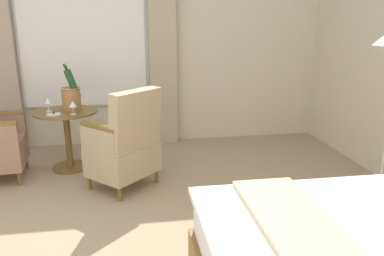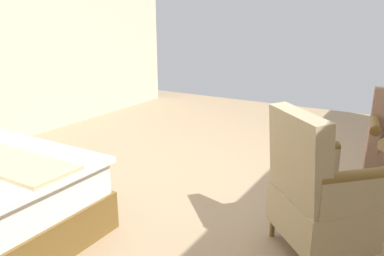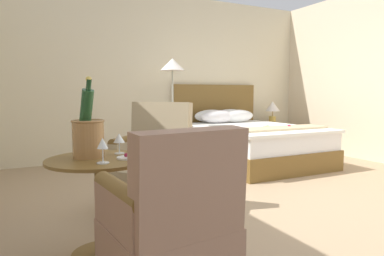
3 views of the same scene
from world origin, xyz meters
name	(u,v)px [view 3 (image 3 of 3)]	position (x,y,z in m)	size (l,w,h in m)	color
ground_plane	(296,209)	(0.00, 0.00, 0.00)	(7.83, 7.83, 0.00)	tan
wall_headboard_side	(166,77)	(0.00, 3.23, 1.38)	(5.61, 0.12, 2.77)	beige
bed	(247,140)	(0.94, 2.10, 0.34)	(1.69, 2.25, 1.25)	brown
nightstand	(272,136)	(2.06, 2.83, 0.26)	(0.47, 0.40, 0.52)	brown
bedside_lamp	(273,108)	(2.06, 2.83, 0.81)	(0.28, 0.28, 0.41)	gold
floor_lamp_brass	(173,74)	(-0.18, 2.51, 1.38)	(0.38, 0.38, 1.62)	#B3B5A3
side_table_round	(100,196)	(-1.84, -0.15, 0.42)	(0.68, 0.68, 0.67)	brown
champagne_bucket	(88,133)	(-1.90, -0.08, 0.83)	(0.21, 0.21, 0.53)	#9D7041
wine_glass_near_bucket	(103,145)	(-1.86, -0.32, 0.78)	(0.07, 0.07, 0.15)	white
wine_glass_near_edge	(119,139)	(-1.68, -0.04, 0.77)	(0.08, 0.08, 0.14)	white
snack_plate	(128,157)	(-1.68, -0.24, 0.67)	(0.14, 0.14, 0.04)	white
armchair_by_window	(155,165)	(-1.23, 0.50, 0.45)	(0.79, 0.79, 1.01)	brown
armchair_facing_bed	(171,229)	(-1.65, -0.88, 0.42)	(0.62, 0.62, 0.93)	brown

